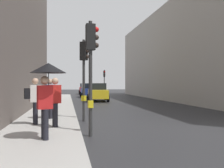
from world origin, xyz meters
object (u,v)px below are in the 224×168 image
Objects in this scene: pedestrian_with_umbrella at (47,79)px; pedestrian_with_black_backpack at (34,98)px; pedestrian_in_red_jacket at (55,100)px; car_yellow_taxi at (98,92)px; traffic_light_near_left at (91,57)px; traffic_light_near_right at (84,65)px; traffic_light_far_median at (104,78)px; pedestrian_with_grey_backpack at (49,96)px; car_red_sedan at (85,89)px; car_blue_van at (89,90)px.

pedestrian_with_umbrella is 2.70m from pedestrian_with_black_backpack.
pedestrian_with_black_backpack is 1.05m from pedestrian_in_red_jacket.
car_yellow_taxi is 2.44× the size of pedestrian_in_red_jacket.
pedestrian_with_umbrella is (-3.51, -15.84, 0.96)m from car_yellow_taxi.
traffic_light_near_left is 15.30m from car_yellow_taxi.
traffic_light_near_right is at bearing 59.04° from pedestrian_in_red_jacket.
traffic_light_far_median is 2.04× the size of pedestrian_in_red_jacket.
pedestrian_with_grey_backpack is at bearing 116.29° from traffic_light_near_left.
car_yellow_taxi is at bearing 76.36° from pedestrian_in_red_jacket.
pedestrian_with_umbrella reaches higher than pedestrian_with_black_backpack.
pedestrian_with_grey_backpack is (-5.85, -20.74, -1.34)m from traffic_light_far_median.
pedestrian_with_black_backpack is (-0.69, 2.52, -0.68)m from pedestrian_with_umbrella.
car_red_sedan is 31.06m from pedestrian_with_umbrella.
traffic_light_near_left is at bearing -41.35° from pedestrian_in_red_jacket.
traffic_light_near_right is 4.13m from pedestrian_with_umbrella.
car_blue_van is 1.97× the size of pedestrian_with_umbrella.
car_red_sedan is (-2.17, 6.17, -1.62)m from traffic_light_far_median.
traffic_light_far_median reaches higher than pedestrian_with_black_backpack.
traffic_light_near_left is 1.71m from pedestrian_with_umbrella.
car_red_sedan is 28.64m from pedestrian_with_black_backpack.
pedestrian_in_red_jacket is at bearing -103.54° from traffic_light_far_median.
pedestrian_with_black_backpack is at bearing -146.53° from traffic_light_near_right.
traffic_light_near_left reaches higher than traffic_light_near_right.
pedestrian_with_grey_backpack is at bearing -107.48° from car_yellow_taxi.
traffic_light_near_left is 2.12× the size of pedestrian_with_grey_backpack.
traffic_light_near_left is at bearing -98.31° from car_yellow_taxi.
traffic_light_far_median reaches higher than pedestrian_with_grey_backpack.
car_blue_van is 20.01m from pedestrian_with_black_backpack.
car_yellow_taxi is at bearing 77.49° from pedestrian_with_umbrella.
pedestrian_with_black_backpack is (-2.01, 1.72, -1.43)m from traffic_light_near_left.
pedestrian_with_black_backpack is at bearing 105.41° from pedestrian_with_umbrella.
car_red_sedan is 1.98× the size of pedestrian_with_umbrella.
pedestrian_in_red_jacket is (0.12, 1.86, -0.71)m from pedestrian_with_umbrella.
traffic_light_near_right is 2.10× the size of pedestrian_in_red_jacket.
traffic_light_near_left reaches higher than car_red_sedan.
pedestrian_with_umbrella reaches higher than pedestrian_in_red_jacket.
car_yellow_taxi is 16.26m from pedestrian_with_umbrella.
traffic_light_near_left is at bearing -94.05° from car_red_sedan.
traffic_light_near_right is 1.74× the size of pedestrian_with_umbrella.
pedestrian_with_umbrella reaches higher than car_yellow_taxi.
car_yellow_taxi is 14.40m from pedestrian_in_red_jacket.
traffic_light_far_median is 0.84× the size of car_yellow_taxi.
car_yellow_taxi is at bearing -87.24° from car_blue_van.
traffic_light_far_median is at bearing 74.10° from pedestrian_with_black_backpack.
car_blue_van is 18.52m from pedestrian_with_grey_backpack.
traffic_light_near_right reaches higher than traffic_light_far_median.
traffic_light_near_right is at bearing -101.67° from traffic_light_far_median.
traffic_light_near_right is at bearing -3.49° from pedestrian_with_grey_backpack.
car_blue_van is 6.30m from car_yellow_taxi.
pedestrian_with_grey_backpack is (-3.68, -26.91, 0.29)m from car_red_sedan.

